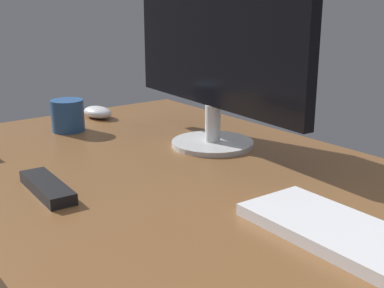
# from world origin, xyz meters

# --- Properties ---
(desk) EXTENTS (1.40, 0.84, 0.02)m
(desk) POSITION_xyz_m (0.00, 0.00, 0.01)
(desk) COLOR brown
(desk) RESTS_ON ground
(monitor) EXTENTS (0.62, 0.20, 0.43)m
(monitor) POSITION_xyz_m (-0.16, 0.18, 0.26)
(monitor) COLOR silver
(monitor) RESTS_ON desk
(keyboard) EXTENTS (0.45, 0.15, 0.02)m
(keyboard) POSITION_xyz_m (0.41, 0.02, 0.03)
(keyboard) COLOR white
(keyboard) RESTS_ON desk
(computer_mouse) EXTENTS (0.11, 0.08, 0.03)m
(computer_mouse) POSITION_xyz_m (-0.59, 0.09, 0.04)
(computer_mouse) COLOR silver
(computer_mouse) RESTS_ON desk
(tv_remote) EXTENTS (0.18, 0.06, 0.02)m
(tv_remote) POSITION_xyz_m (-0.10, -0.26, 0.03)
(tv_remote) COLOR black
(tv_remote) RESTS_ON desk
(coffee_mug) EXTENTS (0.09, 0.09, 0.08)m
(coffee_mug) POSITION_xyz_m (-0.50, -0.04, 0.06)
(coffee_mug) COLOR #28518C
(coffee_mug) RESTS_ON desk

